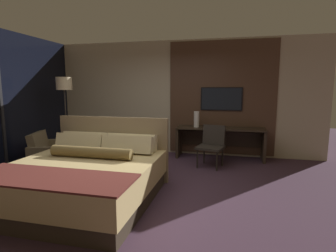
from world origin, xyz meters
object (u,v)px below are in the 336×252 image
at_px(bed, 86,176).
at_px(vase_tall, 197,119).
at_px(floor_lamp, 64,91).
at_px(desk_chair, 212,142).
at_px(book, 218,126).
at_px(desk, 220,137).
at_px(armchair_by_window, 55,156).
at_px(tv, 221,99).

xyz_separation_m(bed, vase_tall, (1.30, 2.71, 0.57)).
bearing_deg(floor_lamp, desk_chair, 5.14).
height_order(desk_chair, book, desk_chair).
bearing_deg(book, floor_lamp, -163.24).
height_order(bed, floor_lamp, floor_lamp).
xyz_separation_m(desk, book, (-0.04, 0.03, 0.24)).
bearing_deg(vase_tall, armchair_by_window, -151.49).
relative_size(desk_chair, armchair_by_window, 0.80).
bearing_deg(book, tv, 77.12).
bearing_deg(desk, tv, 90.00).
bearing_deg(desk_chair, bed, -113.86).
distance_m(desk, tv, 0.91).
xyz_separation_m(bed, desk, (1.84, 2.82, 0.16)).
relative_size(tv, vase_tall, 2.63).
bearing_deg(armchair_by_window, vase_tall, -79.87).
height_order(desk_chair, floor_lamp, floor_lamp).
height_order(desk, book, book).
bearing_deg(desk_chair, book, 97.10).
distance_m(bed, floor_lamp, 2.71).
xyz_separation_m(desk, vase_tall, (-0.54, -0.11, 0.41)).
xyz_separation_m(tv, floor_lamp, (-3.39, -1.20, 0.20)).
xyz_separation_m(bed, book, (1.80, 2.85, 0.40)).
xyz_separation_m(armchair_by_window, book, (3.24, 1.63, 0.50)).
xyz_separation_m(bed, tv, (1.84, 3.04, 1.04)).
distance_m(armchair_by_window, vase_tall, 3.19).
relative_size(armchair_by_window, floor_lamp, 0.58).
bearing_deg(floor_lamp, bed, -49.87).
relative_size(bed, armchair_by_window, 1.96).
bearing_deg(tv, vase_tall, -148.60).
distance_m(bed, tv, 3.71).
bearing_deg(desk_chair, tv, 95.97).
distance_m(desk_chair, floor_lamp, 3.44).
bearing_deg(bed, vase_tall, 64.41).
height_order(floor_lamp, vase_tall, floor_lamp).
height_order(floor_lamp, book, floor_lamp).
bearing_deg(desk, armchair_by_window, -154.12).
height_order(desk, vase_tall, vase_tall).
bearing_deg(armchair_by_window, book, -81.72).
relative_size(tv, floor_lamp, 0.52).
bearing_deg(desk, bed, -123.20).
relative_size(tv, desk_chair, 1.13).
height_order(tv, armchair_by_window, tv).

